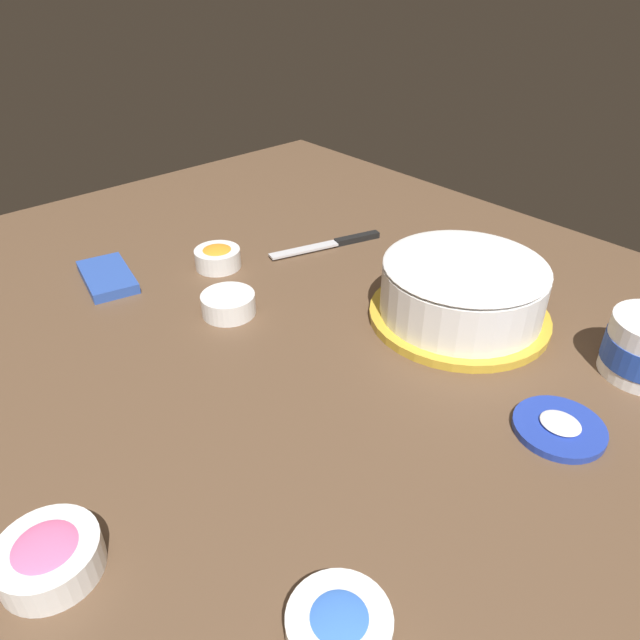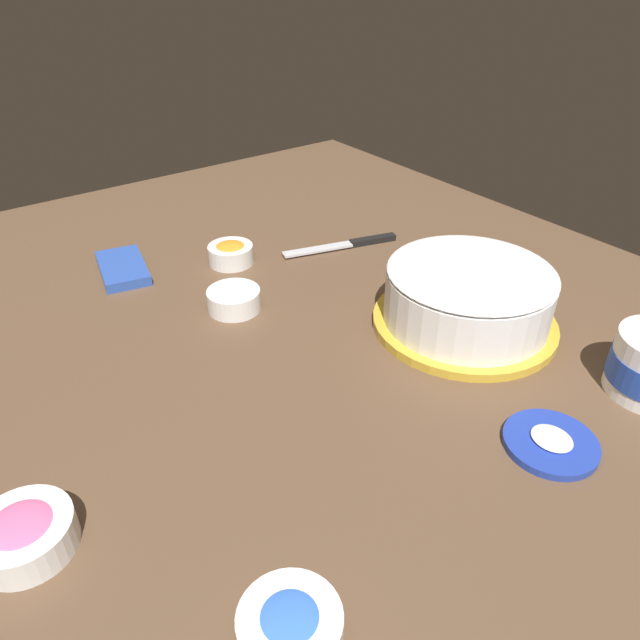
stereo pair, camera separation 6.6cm
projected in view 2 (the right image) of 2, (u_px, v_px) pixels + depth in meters
The scene contains 9 objects.
ground_plane at pixel (239, 347), 0.88m from camera, with size 1.54×1.54×0.00m, color brown.
frosted_cake at pixel (468, 298), 0.90m from camera, with size 0.29×0.29×0.11m.
frosting_tub_lid at pixel (551, 443), 0.70m from camera, with size 0.11×0.11×0.02m.
spreading_knife at pixel (351, 244), 1.16m from camera, with size 0.08×0.23×0.01m.
sprinkle_bowl_yellow at pixel (234, 299), 0.96m from camera, with size 0.09×0.09×0.03m.
sprinkle_bowl_orange at pixel (231, 253), 1.09m from camera, with size 0.08×0.08×0.04m.
sprinkle_bowl_pink at pixel (24, 533), 0.58m from camera, with size 0.10×0.10×0.04m.
sprinkle_bowl_blue at pixel (290, 627), 0.50m from camera, with size 0.09×0.09×0.04m.
candy_box_lower at pixel (123, 268), 1.07m from camera, with size 0.14×0.08×0.02m, color #2D51B2.
Camera 2 is at (-0.65, 0.33, 0.51)m, focal length 32.93 mm.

